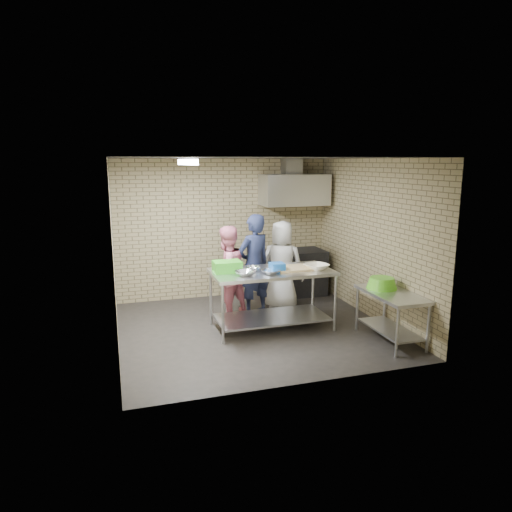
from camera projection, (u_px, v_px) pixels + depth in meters
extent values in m
plane|color=black|center=(254.00, 328.00, 7.53)|extent=(4.20, 4.20, 0.00)
plane|color=black|center=(254.00, 158.00, 6.99)|extent=(4.20, 4.20, 0.00)
cube|color=#91825A|center=(224.00, 229.00, 9.13)|extent=(4.20, 0.06, 2.70)
cube|color=#91825A|center=(304.00, 276.00, 5.39)|extent=(4.20, 0.06, 2.70)
cube|color=#91825A|center=(113.00, 254.00, 6.65)|extent=(0.06, 4.00, 2.70)
cube|color=#91825A|center=(372.00, 240.00, 7.87)|extent=(0.06, 4.00, 2.70)
cube|color=silver|center=(272.00, 299.00, 7.46)|extent=(1.91, 0.96, 0.96)
cube|color=silver|center=(390.00, 317.00, 6.95)|extent=(0.60, 1.20, 0.75)
cube|color=black|center=(294.00, 273.00, 9.38)|extent=(1.20, 0.70, 0.90)
cube|color=silver|center=(294.00, 190.00, 9.09)|extent=(1.30, 0.60, 0.60)
cube|color=#A5A8AD|center=(292.00, 166.00, 9.14)|extent=(0.35, 0.30, 0.30)
cube|color=#3F2B19|center=(304.00, 198.00, 9.39)|extent=(0.80, 0.20, 0.04)
cube|color=white|center=(187.00, 162.00, 6.71)|extent=(0.10, 1.25, 0.08)
cube|color=green|center=(227.00, 267.00, 7.26)|extent=(0.42, 0.32, 0.17)
cube|color=#1656A9|center=(277.00, 267.00, 7.28)|extent=(0.21, 0.21, 0.14)
cube|color=tan|center=(293.00, 268.00, 7.45)|extent=(0.58, 0.45, 0.03)
imported|color=silver|center=(245.00, 273.00, 7.03)|extent=(0.38, 0.38, 0.07)
imported|color=silver|center=(253.00, 269.00, 7.32)|extent=(0.29, 0.29, 0.07)
imported|color=silver|center=(271.00, 272.00, 7.13)|extent=(0.35, 0.35, 0.07)
imported|color=beige|center=(317.00, 267.00, 7.42)|extent=(0.47, 0.47, 0.09)
cylinder|color=#B22619|center=(293.00, 193.00, 9.30)|extent=(0.07, 0.07, 0.18)
cylinder|color=green|center=(311.00, 193.00, 9.42)|extent=(0.06, 0.06, 0.15)
imported|color=black|center=(254.00, 265.00, 8.08)|extent=(0.75, 0.62, 1.77)
imported|color=#D67188|center=(227.00, 272.00, 7.97)|extent=(0.95, 0.87, 1.58)
imported|color=silver|center=(282.00, 265.00, 8.43)|extent=(0.94, 0.86, 1.61)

